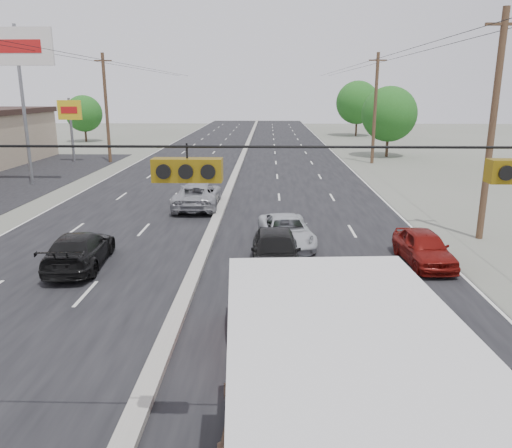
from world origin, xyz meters
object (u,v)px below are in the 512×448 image
Objects in this scene: utility_pole_right_b at (492,126)px; queue_car_a at (276,251)px; utility_pole_left_c at (106,108)px; oncoming_near at (80,250)px; pole_sign_far at (70,115)px; utility_pole_right_c at (375,108)px; red_sedan at (263,322)px; pole_sign_billboard at (18,57)px; queue_car_e at (424,248)px; queue_car_c at (286,232)px; tree_left_far at (84,114)px; oncoming_far at (198,195)px; tree_right_mid at (389,114)px; tree_right_far at (357,103)px; box_truck at (335,447)px; queue_car_b at (293,287)px.

queue_car_a is at bearing -154.44° from utility_pole_right_b.
utility_pole_left_c is 30.70m from oncoming_near.
pole_sign_far is 1.27× the size of oncoming_near.
utility_pole_right_c is 1.67× the size of pole_sign_far.
red_sedan is 5.94m from queue_car_a.
queue_car_e is (23.31, -16.68, -8.19)m from pole_sign_billboard.
utility_pole_right_b is 10.14m from queue_car_c.
tree_left_far is 57.69m from queue_car_e.
red_sedan is at bearing -135.90° from queue_car_e.
oncoming_far is at bearing -62.24° from tree_left_far.
utility_pole_left_c is at bearing -169.70° from tree_right_mid.
box_truck is at bearing -99.78° from tree_right_far.
pole_sign_billboard reaches higher than oncoming_far.
oncoming_far reaches higher than oncoming_near.
pole_sign_billboard is (-2.00, -12.00, 3.76)m from utility_pole_left_c.
queue_car_e is (6.21, 6.79, -0.07)m from red_sedan.
utility_pole_left_c is 38.80m from red_sedan.
tree_left_far is at bearing 103.19° from pole_sign_billboard.
tree_right_far is at bearing 80.64° from queue_car_b.
oncoming_far is at bearing 133.44° from queue_car_e.
tree_right_far reaches higher than queue_car_e.
queue_car_b is 14.44m from oncoming_far.
tree_left_far is 1.35× the size of queue_car_a.
tree_right_far reaches higher than box_truck.
box_truck is (-8.87, -41.78, -3.08)m from utility_pole_right_c.
queue_car_e is (5.31, 4.04, 0.04)m from queue_car_b.
box_truck is at bearing -68.89° from utility_pole_left_c.
utility_pole_right_b reaches higher than queue_car_e.
utility_pole_right_b is 2.20× the size of queue_car_a.
box_truck is 23.23m from oncoming_far.
utility_pole_left_c reaches higher than red_sedan.
tree_right_far is 59.27m from queue_car_e.
oncoming_far is (-4.90, 7.22, 0.11)m from queue_car_c.
box_truck reaches higher than oncoming_near.
pole_sign_billboard is 35.53m from box_truck.
utility_pole_left_c and utility_pole_right_c have the same top height.
utility_pole_right_b reaches higher than tree_left_far.
oncoming_near is at bearing -166.67° from queue_car_c.
box_truck is 1.77× the size of red_sedan.
pole_sign_far is 1.34× the size of red_sedan.
utility_pole_right_b reaches higher than queue_car_c.
queue_car_b is (25.50, -52.72, -3.09)m from tree_left_far.
utility_pole_left_c is at bearing 135.00° from utility_pole_right_b.
utility_pole_left_c is 36.00m from queue_car_e.
tree_right_far reaches higher than red_sedan.
utility_pole_right_b is 1.67× the size of pole_sign_far.
queue_car_e is at bearing -100.42° from tree_right_mid.
utility_pole_left_c is 1.00× the size of utility_pole_right_c.
oncoming_far reaches higher than queue_car_c.
queue_car_a is at bearing -57.25° from pole_sign_far.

